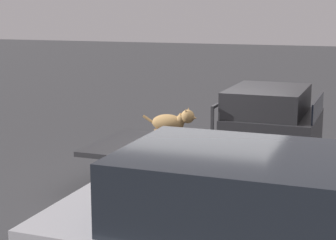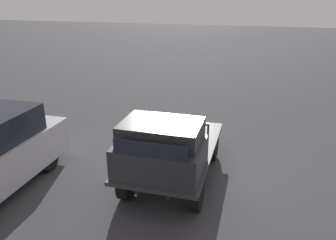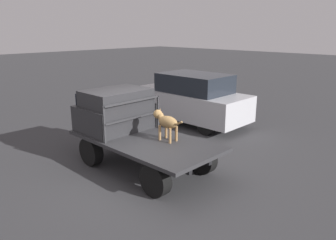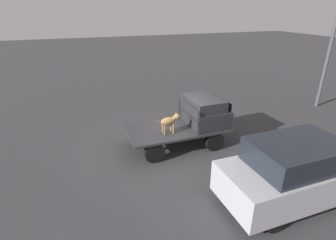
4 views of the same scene
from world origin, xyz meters
name	(u,v)px [view 1 (image 1 of 4)]	position (x,y,z in m)	size (l,w,h in m)	color
ground_plane	(202,194)	(0.00, 0.00, 0.00)	(80.00, 80.00, 0.00)	#38383A
flatbed_truck	(202,161)	(0.00, 0.00, 0.54)	(3.61, 1.80, 0.75)	black
truck_cab	(271,124)	(1.08, 0.00, 1.23)	(1.29, 1.68, 1.02)	#28282B
truck_headboard	(227,116)	(0.40, 0.00, 1.30)	(0.04, 1.68, 0.84)	#2D2D30
dog	(172,123)	(-0.40, -0.28, 1.19)	(0.90, 0.27, 0.70)	#9E7547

